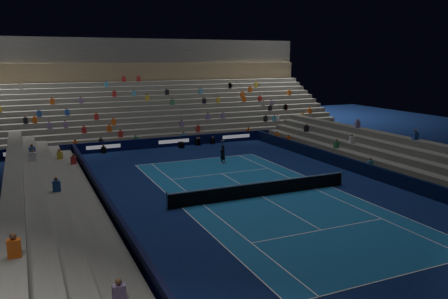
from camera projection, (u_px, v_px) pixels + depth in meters
ground at (262, 196)px, 29.21m from camera, size 90.00×90.00×0.00m
court_surface at (262, 196)px, 29.21m from camera, size 10.97×23.77×0.01m
sponsor_barrier_far at (174, 142)px, 45.64m from camera, size 44.00×0.25×1.00m
sponsor_barrier_east at (378, 174)px, 33.01m from camera, size 0.25×37.00×1.00m
sponsor_barrier_west at (110, 209)px, 25.21m from camera, size 0.25×37.00×1.00m
grandstand_main at (149, 105)px, 53.46m from camera, size 44.00×15.20×11.20m
grandstand_east at (413, 164)px, 34.32m from camera, size 5.00×37.00×2.50m
grandstand_west at (43, 211)px, 23.73m from camera, size 5.00×37.00×2.50m
tennis_net at (262, 189)px, 29.11m from camera, size 12.90×0.10×1.10m
tennis_player at (223, 154)px, 38.19m from camera, size 0.67×0.56×1.58m
broadcast_camera at (181, 145)px, 44.88m from camera, size 0.52×0.94×0.60m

